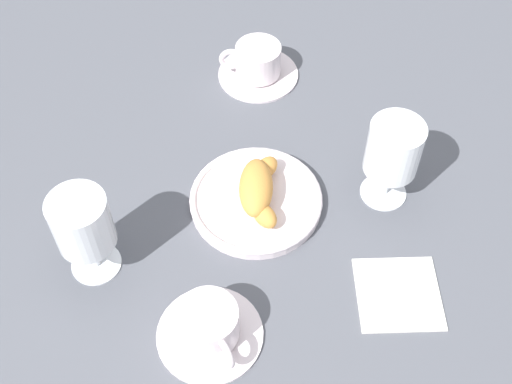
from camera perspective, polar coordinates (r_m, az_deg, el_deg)
name	(u,v)px	position (r m, az deg, el deg)	size (l,w,h in m)	color
ground_plane	(242,195)	(0.98, -1.20, -0.22)	(2.20, 2.20, 0.00)	#4C4F56
pastry_plate	(256,200)	(0.96, 0.00, -0.71)	(0.19, 0.19, 0.02)	silver
croissant_large	(258,188)	(0.94, 0.19, 0.31)	(0.13, 0.09, 0.04)	#CC893D
coffee_cup_near	(257,64)	(1.14, 0.13, 10.90)	(0.14, 0.14, 0.06)	silver
coffee_cup_far	(209,327)	(0.84, -4.01, -11.43)	(0.14, 0.14, 0.06)	silver
juice_glass_left	(83,226)	(0.87, -14.58, -2.81)	(0.08, 0.08, 0.14)	white
juice_glass_right	(393,152)	(0.93, 11.63, 3.35)	(0.08, 0.08, 0.14)	white
folded_napkin	(398,293)	(0.91, 12.06, -8.46)	(0.11, 0.11, 0.01)	silver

